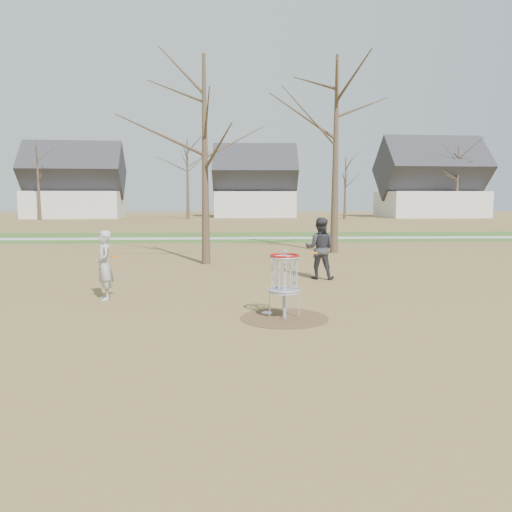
{
  "coord_description": "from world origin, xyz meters",
  "views": [
    {
      "loc": [
        -1.07,
        -9.87,
        2.43
      ],
      "look_at": [
        -0.5,
        1.5,
        1.1
      ],
      "focal_mm": 35.0,
      "sensor_mm": 36.0,
      "label": 1
    }
  ],
  "objects_px": {
    "player_standing": "(104,265)",
    "disc_grounded": "(267,313)",
    "player_throwing": "(320,248)",
    "disc_golf_basket": "(285,274)"
  },
  "relations": [
    {
      "from": "player_standing",
      "to": "disc_grounded",
      "type": "bearing_deg",
      "value": 41.85
    },
    {
      "from": "player_throwing",
      "to": "disc_grounded",
      "type": "xyz_separation_m",
      "value": [
        -1.91,
        -4.48,
        -0.9
      ]
    },
    {
      "from": "disc_golf_basket",
      "to": "disc_grounded",
      "type": "bearing_deg",
      "value": 128.93
    },
    {
      "from": "disc_grounded",
      "to": "disc_golf_basket",
      "type": "height_order",
      "value": "disc_golf_basket"
    },
    {
      "from": "player_throwing",
      "to": "disc_grounded",
      "type": "height_order",
      "value": "player_throwing"
    },
    {
      "from": "player_throwing",
      "to": "disc_grounded",
      "type": "relative_size",
      "value": 8.39
    },
    {
      "from": "player_standing",
      "to": "disc_grounded",
      "type": "distance_m",
      "value": 4.21
    },
    {
      "from": "player_standing",
      "to": "disc_golf_basket",
      "type": "xyz_separation_m",
      "value": [
        4.1,
        -2.08,
        0.08
      ]
    },
    {
      "from": "player_standing",
      "to": "player_throwing",
      "type": "bearing_deg",
      "value": 92.08
    },
    {
      "from": "player_throwing",
      "to": "disc_grounded",
      "type": "bearing_deg",
      "value": 82.9
    }
  ]
}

